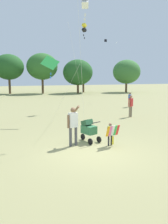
% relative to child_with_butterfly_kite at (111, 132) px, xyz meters
% --- Properties ---
extents(ground_plane, '(120.00, 120.00, 0.00)m').
position_rel_child_with_butterfly_kite_xyz_m(ground_plane, '(-1.01, -0.54, -0.59)').
color(ground_plane, '#938E5B').
extents(treeline_distant, '(36.49, 7.67, 6.54)m').
position_rel_child_with_butterfly_kite_xyz_m(treeline_distant, '(1.39, 29.11, 3.26)').
color(treeline_distant, brown).
rests_on(treeline_distant, ground).
extents(child_with_butterfly_kite, '(0.65, 0.40, 0.97)m').
position_rel_child_with_butterfly_kite_xyz_m(child_with_butterfly_kite, '(0.00, 0.00, 0.00)').
color(child_with_butterfly_kite, '#232328').
rests_on(child_with_butterfly_kite, ground).
extents(person_adult_flyer, '(0.54, 0.56, 1.73)m').
position_rel_child_with_butterfly_kite_xyz_m(person_adult_flyer, '(-1.50, 0.50, 0.40)').
color(person_adult_flyer, '#4C4C51').
rests_on(person_adult_flyer, ground).
extents(stroller, '(0.78, 1.11, 1.03)m').
position_rel_child_with_butterfly_kite_xyz_m(stroller, '(-0.68, 0.87, 0.02)').
color(stroller, black).
rests_on(stroller, ground).
extents(kite_adult_black, '(1.04, 1.66, 6.78)m').
position_rel_child_with_butterfly_kite_xyz_m(kite_adult_black, '(-0.43, 2.07, 5.76)').
color(kite_adult_black, black).
rests_on(kite_adult_black, ground).
extents(kite_orange_delta, '(2.28, 2.58, 7.29)m').
position_rel_child_with_butterfly_kite_xyz_m(kite_orange_delta, '(2.43, 10.46, 6.29)').
color(kite_orange_delta, yellow).
rests_on(kite_orange_delta, ground).
extents(kite_blue_high, '(1.35, 3.95, 4.20)m').
position_rel_child_with_butterfly_kite_xyz_m(kite_blue_high, '(-1.42, 5.65, 3.05)').
color(kite_blue_high, green).
rests_on(kite_blue_high, ground).
extents(distant_kites_cluster, '(32.98, 13.55, 7.01)m').
position_rel_child_with_butterfly_kite_xyz_m(distant_kites_cluster, '(1.86, 22.10, 9.33)').
color(distant_kites_cluster, red).
extents(person_red_shirt, '(0.44, 0.35, 1.57)m').
position_rel_child_with_butterfly_kite_xyz_m(person_red_shirt, '(4.30, 5.70, 0.33)').
color(person_red_shirt, '#7F705B').
rests_on(person_red_shirt, ground).
extents(person_kid_running, '(0.21, 0.44, 1.38)m').
position_rel_child_with_butterfly_kite_xyz_m(person_kid_running, '(6.93, 10.30, 0.22)').
color(person_kid_running, '#33384C').
rests_on(person_kid_running, ground).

